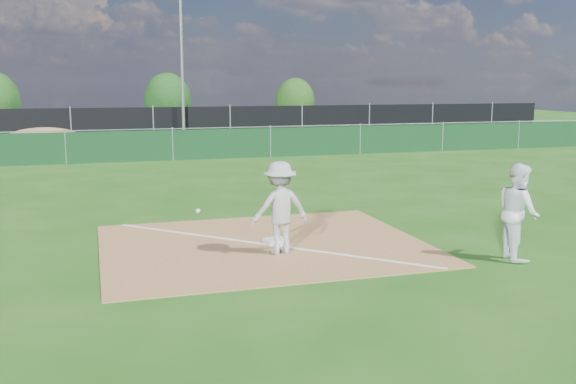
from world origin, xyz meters
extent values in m
plane|color=#1D4F11|center=(0.00, 10.00, 0.00)|extent=(90.00, 90.00, 0.00)
cube|color=#9B6E3E|center=(0.00, 1.00, 0.01)|extent=(6.00, 5.00, 0.02)
cube|color=white|center=(0.00, 1.00, 0.03)|extent=(5.01, 5.01, 0.01)
cube|color=black|center=(0.00, 15.00, 0.60)|extent=(44.00, 0.05, 1.20)
ellipsoid|color=#9A714A|center=(-5.00, 18.50, 0.58)|extent=(3.38, 2.60, 1.17)
cube|color=black|center=(0.00, 23.00, 0.90)|extent=(46.00, 0.04, 1.80)
cube|color=black|center=(0.00, 28.00, 0.01)|extent=(46.00, 9.00, 0.01)
cylinder|color=slate|center=(1.50, 22.70, 4.00)|extent=(0.16, 0.16, 8.00)
cube|color=silver|center=(0.24, 1.00, 0.06)|extent=(0.44, 0.44, 0.08)
imported|color=#BDBDC0|center=(0.12, 0.31, 0.85)|extent=(1.14, 0.74, 1.66)
sphere|color=white|center=(-1.34, 0.29, 0.88)|extent=(0.08, 0.08, 0.08)
imported|color=white|center=(3.98, -1.21, 0.84)|extent=(0.80, 0.94, 1.69)
imported|color=#ADAFB5|center=(-5.67, 28.10, 0.68)|extent=(4.22, 2.49, 1.35)
imported|color=black|center=(-0.97, 27.92, 0.78)|extent=(4.95, 3.41, 1.55)
imported|color=black|center=(4.58, 28.33, 0.59)|extent=(4.20, 2.12, 1.17)
cylinder|color=#382316|center=(2.02, 34.17, 0.52)|extent=(0.24, 0.24, 1.04)
ellipsoid|color=#144212|center=(2.02, 34.17, 1.91)|extent=(3.13, 3.13, 3.59)
cylinder|color=#382316|center=(11.25, 34.49, 0.47)|extent=(0.24, 0.24, 0.95)
ellipsoid|color=#1D4513|center=(11.25, 34.49, 1.74)|extent=(2.84, 2.84, 3.27)
camera|label=1|loc=(-3.01, -10.43, 3.05)|focal=40.00mm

